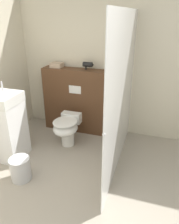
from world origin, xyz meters
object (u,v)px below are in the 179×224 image
Objects in this scene: toilet at (67,128)px; hair_drier at (88,65)px; waste_bin at (20,169)px; sink_vanity at (3,126)px.

toilet is 2.95× the size of hair_drier.
hair_drier reaches higher than waste_bin.
hair_drier is (0.96, 1.18, 0.74)m from sink_vanity.
waste_bin is at bearing -105.47° from hair_drier.
toilet reaches higher than waste_bin.
sink_vanity is 0.75m from waste_bin.
toilet is 1.74× the size of waste_bin.
waste_bin is (-0.44, -1.58, -1.10)m from hair_drier.
sink_vanity reaches higher than waste_bin.
toilet is at bearing -105.64° from hair_drier.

